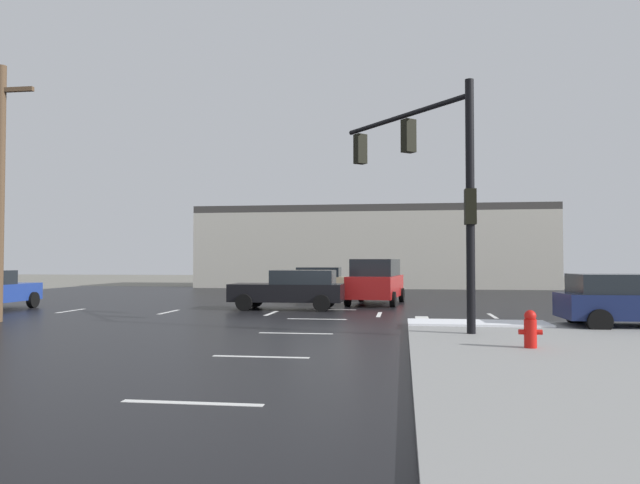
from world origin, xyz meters
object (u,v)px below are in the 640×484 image
Objects in this scene: traffic_signal_mast at (431,171)px; sedan_navy at (638,301)px; sedan_black at (291,289)px; suv_red at (376,280)px; fire_hydrant at (530,329)px; utility_pole_mid at (0,187)px; sedan_tan at (327,280)px.

traffic_signal_mast reaches higher than sedan_navy.
suv_red is (3.24, 3.52, 0.24)m from sedan_black.
utility_pole_mid is (-15.52, 4.52, 3.82)m from fire_hydrant.
fire_hydrant is 6.15m from sedan_navy.
traffic_signal_mast is 11.36m from suv_red.
traffic_signal_mast is 8.14× the size of fire_hydrant.
traffic_signal_mast is 9.56m from sedan_black.
utility_pole_mid is at bearing -116.54° from sedan_tan.
utility_pole_mid is at bearing 135.91° from suv_red.
traffic_signal_mast reaches higher than fire_hydrant.
fire_hydrant is at bearing -158.37° from suv_red.
sedan_black is (-7.11, 10.63, 0.32)m from fire_hydrant.
sedan_tan is (-10.90, 16.91, 0.00)m from sedan_navy.
sedan_black and sedan_navy have the same top height.
suv_red is at bearing 127.29° from sedan_navy.
sedan_black is (-5.24, 7.15, -3.57)m from traffic_signal_mast.
fire_hydrant is 0.17× the size of sedan_navy.
suv_red is at bearing 105.29° from fire_hydrant.
traffic_signal_mast reaches higher than suv_red.
fire_hydrant is (1.87, -3.47, -3.89)m from traffic_signal_mast.
suv_red reaches higher than sedan_black.
fire_hydrant is 0.16× the size of suv_red.
traffic_signal_mast is 0.78× the size of utility_pole_mid.
utility_pole_mid is at bearing 178.51° from sedan_navy.
sedan_black is 12.45m from sedan_navy.
utility_pole_mid is at bearing 46.03° from traffic_signal_mast.
sedan_tan is at bearing 29.12° from suv_red.
fire_hydrant is at bearing 168.67° from traffic_signal_mast.
sedan_navy is (5.74, 1.29, -3.57)m from traffic_signal_mast.
sedan_navy is at bearing -57.42° from sedan_tan.
traffic_signal_mast is at bearing -163.05° from suv_red.
suv_red is 1.10× the size of sedan_tan.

